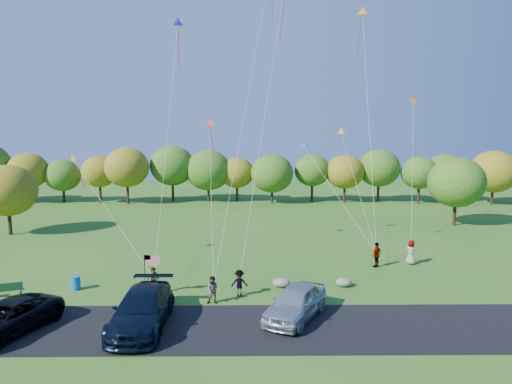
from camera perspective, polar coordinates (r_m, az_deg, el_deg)
ground at (r=28.45m, az=-4.52°, el=-13.30°), size 140.00×140.00×0.00m
asphalt_lane at (r=24.75m, az=-5.18°, el=-16.52°), size 44.00×6.00×0.06m
treeline at (r=63.08m, az=-3.90°, el=2.70°), size 76.63×28.10×8.41m
minivan_dark at (r=26.76m, az=-28.76°, el=-13.64°), size 4.50×6.31×1.60m
minivan_navy at (r=25.03m, az=-14.06°, el=-14.02°), size 2.70×6.52×1.89m
minivan_silver at (r=25.45m, az=4.97°, el=-13.58°), size 4.32×5.61×1.78m
flyer_a at (r=29.74m, az=-12.61°, el=-10.76°), size 0.70×0.76×1.73m
flyer_b at (r=27.61m, az=-5.36°, el=-12.11°), size 0.86×0.69×1.68m
flyer_c at (r=28.76m, az=-2.09°, el=-11.29°), size 1.07×0.62×1.65m
flyer_d at (r=35.73m, az=14.85°, el=-7.58°), size 1.12×1.10×1.90m
flyer_e at (r=37.21m, az=18.80°, el=-7.14°), size 1.10×1.02×1.89m
park_bench at (r=32.45m, az=-28.53°, el=-10.64°), size 1.60×0.81×0.92m
trash_barrel at (r=32.10m, az=-21.60°, el=-10.54°), size 0.59×0.59×0.88m
flag_assembly at (r=29.03m, az=-13.19°, el=-8.86°), size 0.98×0.64×2.66m
boulder_near at (r=30.50m, az=3.21°, el=-11.25°), size 1.18×0.92×0.59m
boulder_far at (r=31.13m, az=10.91°, el=-11.02°), size 1.05×0.88×0.55m
kites_aloft at (r=41.21m, az=2.91°, el=20.09°), size 27.52×12.76×18.69m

